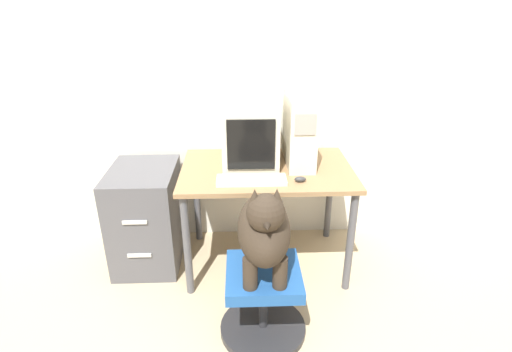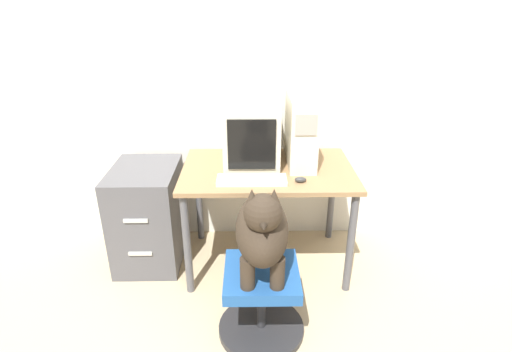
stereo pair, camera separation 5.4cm
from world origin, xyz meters
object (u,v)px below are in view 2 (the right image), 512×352
(keyboard, at_px, (252,180))
(office_chair, at_px, (261,301))
(filing_cabinet, at_px, (148,215))
(pc_tower, at_px, (301,130))
(dog, at_px, (262,229))
(crt_monitor, at_px, (251,133))

(keyboard, height_order, office_chair, keyboard)
(keyboard, xyz_separation_m, filing_cabinet, (-0.75, 0.28, -0.40))
(pc_tower, relative_size, filing_cabinet, 0.65)
(pc_tower, relative_size, keyboard, 1.10)
(filing_cabinet, bearing_deg, pc_tower, 2.00)
(dog, bearing_deg, filing_cabinet, 136.24)
(office_chair, height_order, filing_cabinet, filing_cabinet)
(crt_monitor, relative_size, filing_cabinet, 0.67)
(dog, bearing_deg, crt_monitor, 93.45)
(office_chair, distance_m, dog, 0.49)
(keyboard, bearing_deg, office_chair, -83.87)
(dog, bearing_deg, keyboard, 95.89)
(office_chair, relative_size, dog, 0.89)
(pc_tower, xyz_separation_m, office_chair, (-0.28, -0.78, -0.76))
(pc_tower, xyz_separation_m, filing_cabinet, (-1.08, -0.04, -0.63))
(crt_monitor, xyz_separation_m, filing_cabinet, (-0.75, -0.06, -0.60))
(pc_tower, distance_m, keyboard, 0.51)
(pc_tower, bearing_deg, filing_cabinet, -178.00)
(keyboard, relative_size, dog, 0.77)
(crt_monitor, height_order, office_chair, crt_monitor)
(crt_monitor, height_order, filing_cabinet, crt_monitor)
(crt_monitor, xyz_separation_m, pc_tower, (0.33, -0.02, 0.03))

